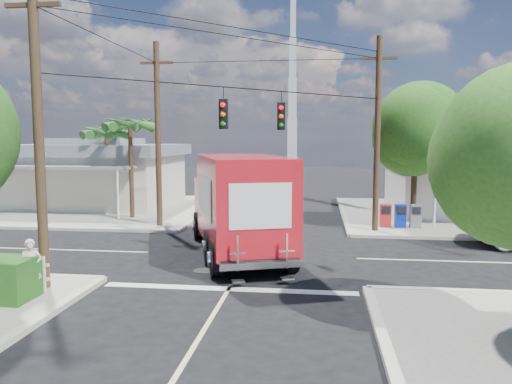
# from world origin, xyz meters

# --- Properties ---
(ground) EXTENTS (120.00, 120.00, 0.00)m
(ground) POSITION_xyz_m (0.00, 0.00, 0.00)
(ground) COLOR black
(ground) RESTS_ON ground
(sidewalk_ne) EXTENTS (14.12, 14.12, 0.14)m
(sidewalk_ne) POSITION_xyz_m (10.88, 10.88, 0.07)
(sidewalk_ne) COLOR gray
(sidewalk_ne) RESTS_ON ground
(sidewalk_nw) EXTENTS (14.12, 14.12, 0.14)m
(sidewalk_nw) POSITION_xyz_m (-10.88, 10.88, 0.07)
(sidewalk_nw) COLOR gray
(sidewalk_nw) RESTS_ON ground
(road_markings) EXTENTS (32.00, 32.00, 0.01)m
(road_markings) POSITION_xyz_m (0.00, -1.47, 0.01)
(road_markings) COLOR beige
(road_markings) RESTS_ON ground
(building_ne) EXTENTS (11.80, 10.20, 4.50)m
(building_ne) POSITION_xyz_m (12.50, 11.97, 2.32)
(building_ne) COLOR silver
(building_ne) RESTS_ON sidewalk_ne
(building_nw) EXTENTS (10.80, 10.20, 4.30)m
(building_nw) POSITION_xyz_m (-12.00, 12.46, 2.22)
(building_nw) COLOR beige
(building_nw) RESTS_ON sidewalk_nw
(radio_tower) EXTENTS (0.80, 0.80, 17.00)m
(radio_tower) POSITION_xyz_m (0.50, 20.00, 5.64)
(radio_tower) COLOR silver
(radio_tower) RESTS_ON ground
(tree_ne_front) EXTENTS (4.21, 4.14, 6.66)m
(tree_ne_front) POSITION_xyz_m (7.21, 6.76, 4.77)
(tree_ne_front) COLOR #422D1C
(tree_ne_front) RESTS_ON sidewalk_ne
(tree_ne_back) EXTENTS (3.77, 3.66, 5.82)m
(tree_ne_back) POSITION_xyz_m (9.81, 8.96, 4.19)
(tree_ne_back) COLOR #422D1C
(tree_ne_back) RESTS_ON sidewalk_ne
(palm_nw_front) EXTENTS (3.01, 3.08, 5.59)m
(palm_nw_front) POSITION_xyz_m (-7.50, 7.50, 5.04)
(palm_nw_front) COLOR #422D1C
(palm_nw_front) RESTS_ON sidewalk_nw
(palm_nw_back) EXTENTS (3.01, 3.08, 5.19)m
(palm_nw_back) POSITION_xyz_m (-9.50, 9.00, 4.67)
(palm_nw_back) COLOR #422D1C
(palm_nw_back) RESTS_ON sidewalk_nw
(utility_poles) EXTENTS (12.00, 10.68, 9.00)m
(utility_poles) POSITION_xyz_m (-1.58, 1.60, 4.67)
(utility_poles) COLOR #473321
(utility_poles) RESTS_ON ground
(vending_boxes) EXTENTS (1.90, 0.50, 1.10)m
(vending_boxes) POSITION_xyz_m (6.50, 6.20, 0.69)
(vending_boxes) COLOR #AD1E20
(vending_boxes) RESTS_ON sidewalk_ne
(delivery_truck) EXTENTS (5.23, 9.04, 3.76)m
(delivery_truck) POSITION_xyz_m (-0.44, 0.18, 1.91)
(delivery_truck) COLOR black
(delivery_truck) RESTS_ON ground
(pedestrian) EXTENTS (0.67, 0.55, 1.56)m
(pedestrian) POSITION_xyz_m (-5.10, -6.03, 0.92)
(pedestrian) COLOR beige
(pedestrian) RESTS_ON sidewalk_sw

